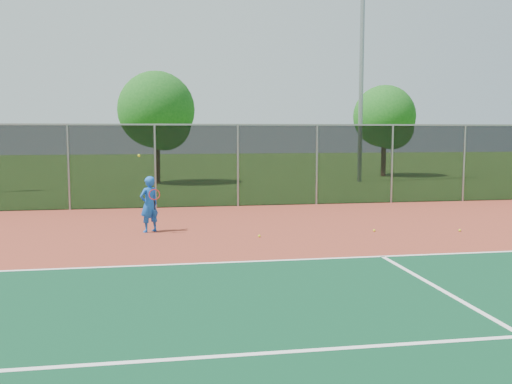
% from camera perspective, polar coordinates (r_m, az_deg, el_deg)
% --- Properties ---
extents(ground, '(120.00, 120.00, 0.00)m').
position_cam_1_polar(ground, '(9.63, 8.09, -10.86)').
color(ground, '#35631C').
rests_on(ground, ground).
extents(court_apron, '(30.00, 20.00, 0.02)m').
position_cam_1_polar(court_apron, '(11.48, 5.04, -7.97)').
color(court_apron, '#943825').
rests_on(court_apron, ground).
extents(fence_back, '(30.00, 0.06, 3.03)m').
position_cam_1_polar(fence_back, '(21.00, -1.82, 2.77)').
color(fence_back, black).
rests_on(fence_back, court_apron).
extents(tennis_player, '(0.67, 0.72, 2.14)m').
position_cam_1_polar(tennis_player, '(15.93, -10.63, -1.20)').
color(tennis_player, blue).
rests_on(tennis_player, court_apron).
extents(practice_ball_1, '(0.07, 0.07, 0.07)m').
position_cam_1_polar(practice_ball_1, '(14.98, 0.34, -4.42)').
color(practice_ball_1, yellow).
rests_on(practice_ball_1, court_apron).
extents(practice_ball_3, '(0.07, 0.07, 0.07)m').
position_cam_1_polar(practice_ball_3, '(16.14, 11.74, -3.79)').
color(practice_ball_3, yellow).
rests_on(practice_ball_3, court_apron).
extents(practice_ball_4, '(0.07, 0.07, 0.07)m').
position_cam_1_polar(practice_ball_4, '(16.81, 19.70, -3.62)').
color(practice_ball_4, yellow).
rests_on(practice_ball_4, court_apron).
extents(floodlight_n, '(0.90, 0.40, 12.32)m').
position_cam_1_polar(floodlight_n, '(31.92, 10.53, 13.51)').
color(floodlight_n, gray).
rests_on(floodlight_n, ground).
extents(tree_back_left, '(4.02, 4.02, 5.90)m').
position_cam_1_polar(tree_back_left, '(30.46, -9.75, 7.77)').
color(tree_back_left, '#351E13').
rests_on(tree_back_left, ground).
extents(tree_back_mid, '(3.79, 3.79, 5.56)m').
position_cam_1_polar(tree_back_mid, '(35.88, 12.90, 7.11)').
color(tree_back_mid, '#351E13').
rests_on(tree_back_mid, ground).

